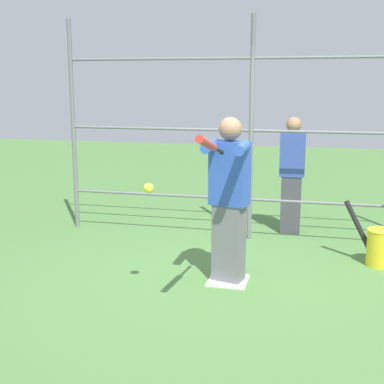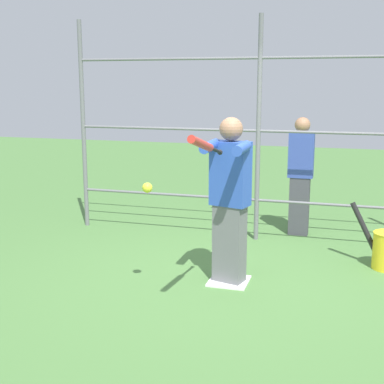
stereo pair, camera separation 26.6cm
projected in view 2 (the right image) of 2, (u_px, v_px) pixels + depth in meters
ground_plane at (229, 282)px, 5.54m from camera, size 24.00×24.00×0.00m
home_plate at (229, 281)px, 5.53m from camera, size 0.40×0.40×0.02m
fence_backstop at (258, 131)px, 6.75m from camera, size 4.98×0.06×2.85m
batter at (230, 196)px, 5.33m from camera, size 0.43×0.65×1.70m
baseball_bat_swinging at (204, 145)px, 4.30m from camera, size 0.07×0.90×0.26m
softball_in_flight at (147, 188)px, 4.96m from camera, size 0.10×0.10×0.10m
bystander_behind_fence at (300, 174)px, 7.10m from camera, size 0.33×0.20×1.58m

